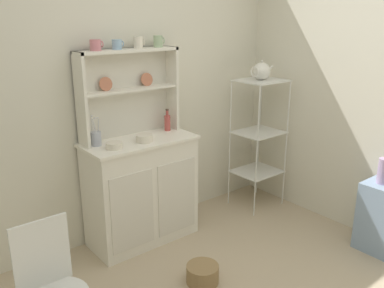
{
  "coord_description": "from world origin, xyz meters",
  "views": [
    {
      "loc": [
        -1.66,
        -1.39,
        1.88
      ],
      "look_at": [
        0.36,
        1.12,
        0.86
      ],
      "focal_mm": 38.43,
      "sensor_mm": 36.0,
      "label": 1
    }
  ],
  "objects_px": {
    "wire_chair": "(50,282)",
    "bowl_mixing_large": "(114,145)",
    "floor_basket": "(203,274)",
    "hutch_cabinet": "(142,189)",
    "jam_bottle": "(167,122)",
    "cup_rose_0": "(96,45)",
    "flower_vase": "(384,170)",
    "bakers_rack": "(259,128)",
    "hutch_shelf_unit": "(127,86)",
    "porcelain_teapot": "(262,71)",
    "utensil_jar": "(96,138)"
  },
  "relations": [
    {
      "from": "utensil_jar",
      "to": "flower_vase",
      "type": "xyz_separation_m",
      "value": [
        1.77,
        -1.42,
        -0.27
      ]
    },
    {
      "from": "bowl_mixing_large",
      "to": "flower_vase",
      "type": "relative_size",
      "value": 0.39
    },
    {
      "from": "floor_basket",
      "to": "porcelain_teapot",
      "type": "distance_m",
      "value": 1.94
    },
    {
      "from": "wire_chair",
      "to": "porcelain_teapot",
      "type": "relative_size",
      "value": 3.34
    },
    {
      "from": "floor_basket",
      "to": "cup_rose_0",
      "type": "relative_size",
      "value": 2.44
    },
    {
      "from": "hutch_cabinet",
      "to": "bakers_rack",
      "type": "distance_m",
      "value": 1.33
    },
    {
      "from": "jam_bottle",
      "to": "utensil_jar",
      "type": "bearing_deg",
      "value": -179.26
    },
    {
      "from": "hutch_shelf_unit",
      "to": "bowl_mixing_large",
      "type": "height_order",
      "value": "hutch_shelf_unit"
    },
    {
      "from": "hutch_cabinet",
      "to": "cup_rose_0",
      "type": "bearing_deg",
      "value": 155.66
    },
    {
      "from": "floor_basket",
      "to": "wire_chair",
      "type": "bearing_deg",
      "value": -178.44
    },
    {
      "from": "hutch_cabinet",
      "to": "wire_chair",
      "type": "relative_size",
      "value": 1.09
    },
    {
      "from": "floor_basket",
      "to": "hutch_shelf_unit",
      "type": "bearing_deg",
      "value": 90.16
    },
    {
      "from": "jam_bottle",
      "to": "porcelain_teapot",
      "type": "xyz_separation_m",
      "value": [
        0.94,
        -0.23,
        0.39
      ]
    },
    {
      "from": "hutch_shelf_unit",
      "to": "jam_bottle",
      "type": "relative_size",
      "value": 4.51
    },
    {
      "from": "bakers_rack",
      "to": "porcelain_teapot",
      "type": "relative_size",
      "value": 5.06
    },
    {
      "from": "hutch_cabinet",
      "to": "jam_bottle",
      "type": "distance_m",
      "value": 0.62
    },
    {
      "from": "hutch_shelf_unit",
      "to": "wire_chair",
      "type": "bearing_deg",
      "value": -137.72
    },
    {
      "from": "jam_bottle",
      "to": "porcelain_teapot",
      "type": "height_order",
      "value": "porcelain_teapot"
    },
    {
      "from": "bakers_rack",
      "to": "floor_basket",
      "type": "bearing_deg",
      "value": -152.56
    },
    {
      "from": "floor_basket",
      "to": "hutch_cabinet",
      "type": "bearing_deg",
      "value": 90.2
    },
    {
      "from": "jam_bottle",
      "to": "hutch_shelf_unit",
      "type": "bearing_deg",
      "value": 167.39
    },
    {
      "from": "jam_bottle",
      "to": "wire_chair",
      "type": "bearing_deg",
      "value": -147.4
    },
    {
      "from": "hutch_cabinet",
      "to": "cup_rose_0",
      "type": "height_order",
      "value": "cup_rose_0"
    },
    {
      "from": "bowl_mixing_large",
      "to": "porcelain_teapot",
      "type": "height_order",
      "value": "porcelain_teapot"
    },
    {
      "from": "cup_rose_0",
      "to": "jam_bottle",
      "type": "distance_m",
      "value": 0.92
    },
    {
      "from": "flower_vase",
      "to": "utensil_jar",
      "type": "bearing_deg",
      "value": 141.38
    },
    {
      "from": "cup_rose_0",
      "to": "jam_bottle",
      "type": "xyz_separation_m",
      "value": [
        0.61,
        -0.04,
        -0.68
      ]
    },
    {
      "from": "flower_vase",
      "to": "jam_bottle",
      "type": "bearing_deg",
      "value": 127.38
    },
    {
      "from": "hutch_shelf_unit",
      "to": "utensil_jar",
      "type": "relative_size",
      "value": 3.51
    },
    {
      "from": "bakers_rack",
      "to": "bowl_mixing_large",
      "type": "relative_size",
      "value": 10.07
    },
    {
      "from": "bowl_mixing_large",
      "to": "flower_vase",
      "type": "bearing_deg",
      "value": -36.65
    },
    {
      "from": "bowl_mixing_large",
      "to": "flower_vase",
      "type": "distance_m",
      "value": 2.13
    },
    {
      "from": "floor_basket",
      "to": "cup_rose_0",
      "type": "bearing_deg",
      "value": 106.45
    },
    {
      "from": "jam_bottle",
      "to": "cup_rose_0",
      "type": "bearing_deg",
      "value": 176.64
    },
    {
      "from": "hutch_shelf_unit",
      "to": "bakers_rack",
      "type": "xyz_separation_m",
      "value": [
        1.28,
        -0.3,
        -0.51
      ]
    },
    {
      "from": "hutch_cabinet",
      "to": "floor_basket",
      "type": "bearing_deg",
      "value": -89.8
    },
    {
      "from": "porcelain_teapot",
      "to": "bowl_mixing_large",
      "type": "bearing_deg",
      "value": 177.55
    },
    {
      "from": "bakers_rack",
      "to": "wire_chair",
      "type": "height_order",
      "value": "bakers_rack"
    },
    {
      "from": "hutch_cabinet",
      "to": "hutch_shelf_unit",
      "type": "height_order",
      "value": "hutch_shelf_unit"
    },
    {
      "from": "jam_bottle",
      "to": "floor_basket",
      "type": "bearing_deg",
      "value": -110.89
    },
    {
      "from": "flower_vase",
      "to": "floor_basket",
      "type": "bearing_deg",
      "value": 159.41
    },
    {
      "from": "hutch_cabinet",
      "to": "flower_vase",
      "type": "height_order",
      "value": "flower_vase"
    },
    {
      "from": "hutch_shelf_unit",
      "to": "cup_rose_0",
      "type": "distance_m",
      "value": 0.44
    },
    {
      "from": "floor_basket",
      "to": "utensil_jar",
      "type": "distance_m",
      "value": 1.3
    },
    {
      "from": "hutch_cabinet",
      "to": "bowl_mixing_large",
      "type": "relative_size",
      "value": 7.28
    },
    {
      "from": "wire_chair",
      "to": "porcelain_teapot",
      "type": "distance_m",
      "value": 2.61
    },
    {
      "from": "cup_rose_0",
      "to": "bowl_mixing_large",
      "type": "distance_m",
      "value": 0.76
    },
    {
      "from": "hutch_shelf_unit",
      "to": "porcelain_teapot",
      "type": "distance_m",
      "value": 1.31
    },
    {
      "from": "wire_chair",
      "to": "bowl_mixing_large",
      "type": "xyz_separation_m",
      "value": [
        0.82,
        0.76,
        0.41
      ]
    },
    {
      "from": "hutch_shelf_unit",
      "to": "utensil_jar",
      "type": "bearing_deg",
      "value": -166.0
    }
  ]
}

